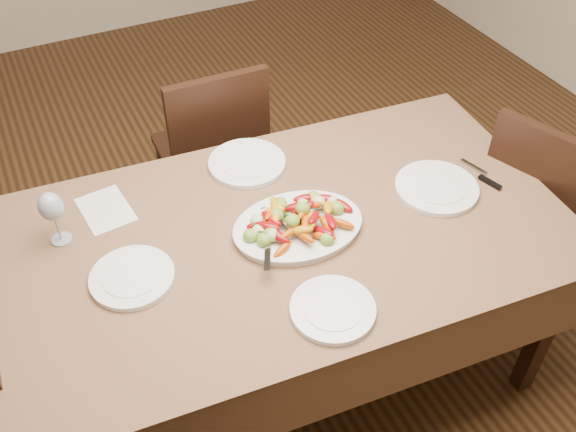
% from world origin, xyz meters
% --- Properties ---
extents(floor, '(6.00, 6.00, 0.00)m').
position_xyz_m(floor, '(0.00, 0.00, 0.00)').
color(floor, '#3C2512').
rests_on(floor, ground).
extents(dining_table, '(1.92, 1.19, 0.76)m').
position_xyz_m(dining_table, '(-0.02, -0.16, 0.38)').
color(dining_table, brown).
rests_on(dining_table, ground).
extents(chair_far, '(0.43, 0.43, 0.95)m').
position_xyz_m(chair_far, '(0.01, 0.71, 0.47)').
color(chair_far, black).
rests_on(chair_far, ground).
extents(chair_right, '(0.54, 0.54, 0.95)m').
position_xyz_m(chair_right, '(1.09, -0.25, 0.47)').
color(chair_right, black).
rests_on(chair_right, ground).
extents(serving_platter, '(0.44, 0.34, 0.02)m').
position_xyz_m(serving_platter, '(0.01, -0.17, 0.77)').
color(serving_platter, white).
rests_on(serving_platter, dining_table).
extents(roasted_vegetables, '(0.36, 0.26, 0.09)m').
position_xyz_m(roasted_vegetables, '(0.01, -0.17, 0.83)').
color(roasted_vegetables, maroon).
rests_on(roasted_vegetables, serving_platter).
extents(serving_spoon, '(0.28, 0.18, 0.03)m').
position_xyz_m(serving_spoon, '(-0.06, -0.20, 0.81)').
color(serving_spoon, '#9EA0A8').
rests_on(serving_spoon, serving_platter).
extents(plate_left, '(0.25, 0.25, 0.02)m').
position_xyz_m(plate_left, '(-0.54, -0.14, 0.77)').
color(plate_left, white).
rests_on(plate_left, dining_table).
extents(plate_right, '(0.29, 0.29, 0.02)m').
position_xyz_m(plate_right, '(0.53, -0.20, 0.77)').
color(plate_right, white).
rests_on(plate_right, dining_table).
extents(plate_far, '(0.28, 0.28, 0.02)m').
position_xyz_m(plate_far, '(-0.01, 0.21, 0.77)').
color(plate_far, white).
rests_on(plate_far, dining_table).
extents(plate_near, '(0.25, 0.25, 0.02)m').
position_xyz_m(plate_near, '(-0.05, -0.51, 0.77)').
color(plate_near, white).
rests_on(plate_near, dining_table).
extents(wine_glass, '(0.08, 0.08, 0.20)m').
position_xyz_m(wine_glass, '(-0.69, 0.12, 0.86)').
color(wine_glass, '#8C99A5').
rests_on(wine_glass, dining_table).
extents(menu_card, '(0.17, 0.22, 0.00)m').
position_xyz_m(menu_card, '(-0.53, 0.20, 0.76)').
color(menu_card, silver).
rests_on(menu_card, dining_table).
extents(table_knife, '(0.07, 0.20, 0.01)m').
position_xyz_m(table_knife, '(0.72, -0.22, 0.76)').
color(table_knife, '#9EA0A8').
rests_on(table_knife, dining_table).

